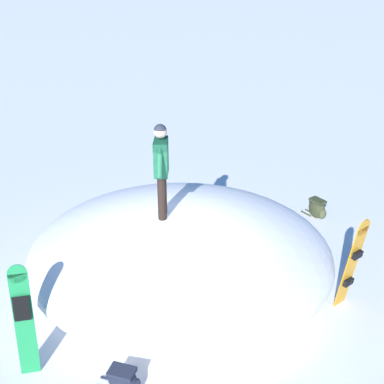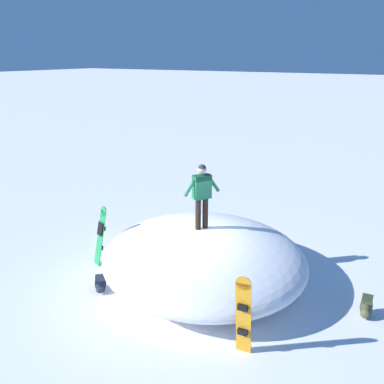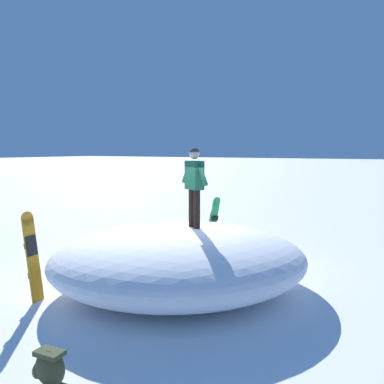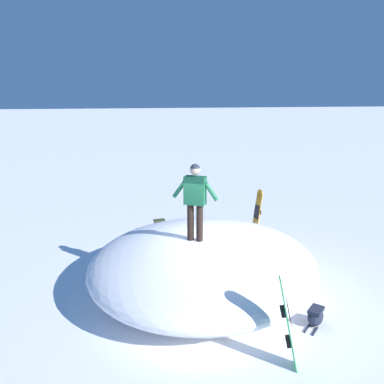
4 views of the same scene
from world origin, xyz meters
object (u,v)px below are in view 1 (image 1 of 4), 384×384
at_px(snowboard_primary_upright, 353,263).
at_px(backpack_far, 123,379).
at_px(snowboarder_standing, 161,164).
at_px(backpack_near, 317,208).
at_px(snowboard_secondary_upright, 24,318).

relative_size(snowboard_primary_upright, backpack_far, 2.90).
distance_m(snowboarder_standing, backpack_near, 4.43).
bearing_deg(backpack_far, snowboard_primary_upright, 175.49).
bearing_deg(snowboard_secondary_upright, snowboarder_standing, -161.20).
xyz_separation_m(backpack_near, backpack_far, (5.57, 2.20, -0.05)).
height_order(snowboard_secondary_upright, backpack_near, snowboard_secondary_upright).
relative_size(backpack_near, backpack_far, 1.07).
relative_size(snowboarder_standing, backpack_near, 2.60).
xyz_separation_m(snowboard_primary_upright, snowboard_secondary_upright, (4.77, -1.39, -0.07)).
height_order(backpack_near, backpack_far, backpack_near).
relative_size(snowboarder_standing, snowboard_secondary_upright, 1.03).
height_order(snowboarder_standing, snowboard_secondary_upright, snowboarder_standing).
height_order(snowboard_primary_upright, backpack_near, snowboard_primary_upright).
distance_m(snowboarder_standing, snowboard_secondary_upright, 3.06).
bearing_deg(snowboard_secondary_upright, backpack_far, 131.03).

